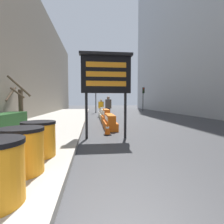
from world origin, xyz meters
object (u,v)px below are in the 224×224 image
jersey_barrier_orange_near (106,117)px  jersey_barrier_white (102,113)px  jersey_barrier_orange_far (110,122)px  jersey_barrier_cream (104,115)px  pedestrian_passerby (101,106)px  barrel_drum_back (39,139)px  pedestrian_worker (108,106)px  message_board (106,75)px  traffic_cone_near (107,129)px  barrel_drum_middle (22,150)px  traffic_light_near_curb (96,91)px  traffic_light_far_side (143,94)px

jersey_barrier_orange_near → jersey_barrier_white: 4.65m
jersey_barrier_orange_near → jersey_barrier_orange_far: bearing=-90.0°
jersey_barrier_cream → pedestrian_passerby: pedestrian_passerby is taller
barrel_drum_back → pedestrian_worker: 9.66m
jersey_barrier_cream → pedestrian_passerby: bearing=91.8°
message_board → pedestrian_passerby: 9.54m
barrel_drum_back → traffic_cone_near: barrel_drum_back is taller
jersey_barrier_cream → pedestrian_worker: size_ratio=1.19×
message_board → traffic_cone_near: message_board is taller
barrel_drum_middle → jersey_barrier_orange_far: (2.18, 5.83, -0.24)m
barrel_drum_middle → pedestrian_passerby: size_ratio=0.50×
message_board → jersey_barrier_white: bearing=87.6°
jersey_barrier_cream → traffic_cone_near: jersey_barrier_cream is taller
jersey_barrier_white → jersey_barrier_cream: bearing=-90.0°
jersey_barrier_white → pedestrian_worker: 2.71m
barrel_drum_middle → jersey_barrier_white: barrel_drum_middle is taller
message_board → jersey_barrier_orange_near: message_board is taller
jersey_barrier_orange_far → traffic_light_near_curb: (-0.41, 12.69, 2.32)m
traffic_cone_near → pedestrian_worker: 6.21m
message_board → jersey_barrier_orange_far: 3.19m
message_board → jersey_barrier_orange_far: bearing=80.5°
jersey_barrier_white → pedestrian_passerby: (-0.07, 0.02, 0.57)m
traffic_cone_near → traffic_light_near_curb: bearing=90.5°
jersey_barrier_cream → pedestrian_passerby: size_ratio=1.33×
jersey_barrier_orange_far → pedestrian_worker: 4.52m
jersey_barrier_white → pedestrian_passerby: size_ratio=1.09×
traffic_light_far_side → pedestrian_worker: (-6.12, -11.04, -1.42)m
pedestrian_worker → jersey_barrier_orange_far: bearing=91.0°
barrel_drum_back → jersey_barrier_orange_far: 5.33m
message_board → traffic_cone_near: (0.11, 0.67, -2.18)m
jersey_barrier_orange_far → traffic_light_far_side: 16.92m
barrel_drum_middle → jersey_barrier_white: bearing=80.4°
jersey_barrier_orange_near → jersey_barrier_cream: jersey_barrier_orange_near is taller
traffic_cone_near → traffic_light_far_side: size_ratio=0.16×
jersey_barrier_orange_far → pedestrian_passerby: 7.09m
barrel_drum_middle → message_board: bearing=62.7°
jersey_barrier_white → barrel_drum_back: bearing=-100.3°
jersey_barrier_cream → traffic_light_far_side: 12.77m
barrel_drum_back → traffic_light_far_side: size_ratio=0.24×
jersey_barrier_orange_far → traffic_light_far_side: traffic_light_far_side is taller
jersey_barrier_white → traffic_light_near_curb: size_ratio=0.49×
jersey_barrier_orange_far → jersey_barrier_orange_near: bearing=90.0°
traffic_cone_near → traffic_light_near_curb: (-0.13, 14.36, 2.39)m
message_board → pedestrian_passerby: bearing=88.1°
jersey_barrier_orange_near → pedestrian_passerby: bearing=90.9°
barrel_drum_middle → traffic_light_far_side: size_ratio=0.24×
message_board → jersey_barrier_cream: size_ratio=1.49×
traffic_cone_near → pedestrian_worker: bearing=84.2°
pedestrian_passerby → jersey_barrier_orange_near: bearing=-59.6°
traffic_cone_near → message_board: bearing=-99.5°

